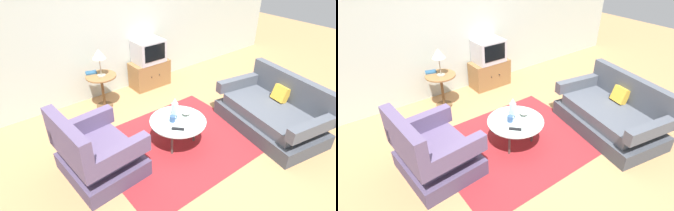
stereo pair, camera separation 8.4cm
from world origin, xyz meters
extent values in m
plane|color=#AD7F51|center=(0.00, 0.00, 0.00)|extent=(16.00, 16.00, 0.00)
cube|color=#B2BCB2|center=(0.00, 2.30, 1.35)|extent=(9.00, 0.12, 2.70)
cube|color=maroon|center=(-0.15, 0.14, 0.00)|extent=(2.34, 1.93, 0.00)
cube|color=#4B3E5C|center=(-1.32, 0.30, 0.12)|extent=(0.97, 1.06, 0.24)
cube|color=#5B4C70|center=(-1.32, 0.30, 0.33)|extent=(0.81, 0.77, 0.18)
cube|color=#5B4C70|center=(-1.70, 0.27, 0.69)|extent=(0.21, 1.00, 0.54)
cube|color=#5B4C70|center=(-1.29, -0.13, 0.54)|extent=(0.91, 0.21, 0.24)
cube|color=#5B4C70|center=(-1.35, 0.72, 0.54)|extent=(0.91, 0.21, 0.24)
cube|color=#3E424B|center=(1.26, -0.48, 0.12)|extent=(1.24, 1.82, 0.24)
cube|color=#4C515B|center=(1.26, -0.48, 0.33)|extent=(1.06, 1.52, 0.18)
cube|color=#4C515B|center=(1.66, -0.56, 0.65)|extent=(0.44, 1.67, 0.45)
cube|color=#4C515B|center=(1.40, 0.27, 0.52)|extent=(0.97, 0.31, 0.19)
cube|color=#4C515B|center=(1.12, -1.24, 0.52)|extent=(0.97, 0.31, 0.19)
cube|color=gold|center=(1.55, -0.43, 0.54)|extent=(0.23, 0.28, 0.27)
cylinder|color=#B2C6C1|center=(-0.15, 0.14, 0.41)|extent=(0.84, 0.84, 0.02)
cylinder|color=#4C4742|center=(-0.13, 0.40, 0.20)|extent=(0.04, 0.04, 0.40)
cylinder|color=#4C4742|center=(-0.37, 0.00, 0.20)|extent=(0.04, 0.04, 0.40)
cylinder|color=#4C4742|center=(0.08, 0.02, 0.20)|extent=(0.04, 0.04, 0.40)
cylinder|color=olive|center=(-0.54, 1.81, 0.62)|extent=(0.54, 0.54, 0.02)
cylinder|color=brown|center=(-0.54, 1.81, 0.30)|extent=(0.05, 0.05, 0.61)
cylinder|color=brown|center=(-0.54, 1.81, 0.01)|extent=(0.30, 0.30, 0.02)
cube|color=olive|center=(0.62, 2.00, 0.27)|extent=(0.80, 0.42, 0.54)
sphere|color=black|center=(0.52, 1.78, 0.30)|extent=(0.02, 0.02, 0.02)
sphere|color=black|center=(0.72, 1.78, 0.30)|extent=(0.02, 0.02, 0.02)
cube|color=#B7B7BC|center=(0.62, 2.01, 0.77)|extent=(0.59, 0.45, 0.45)
cube|color=black|center=(0.62, 1.78, 0.79)|extent=(0.47, 0.01, 0.32)
cylinder|color=#9E937A|center=(-0.53, 1.79, 0.64)|extent=(0.15, 0.15, 0.02)
cylinder|color=#9E937A|center=(-0.53, 1.79, 0.81)|extent=(0.02, 0.02, 0.31)
cone|color=beige|center=(-0.53, 1.79, 1.04)|extent=(0.23, 0.23, 0.17)
cylinder|color=silver|center=(-0.10, 0.27, 0.52)|extent=(0.10, 0.10, 0.21)
cone|color=silver|center=(-0.10, 0.27, 0.67)|extent=(0.09, 0.09, 0.09)
cylinder|color=#335184|center=(-0.23, 0.17, 0.46)|extent=(0.08, 0.08, 0.09)
torus|color=#335184|center=(-0.17, 0.17, 0.46)|extent=(0.06, 0.01, 0.06)
cone|color=silver|center=(0.03, 0.17, 0.45)|extent=(0.13, 0.13, 0.06)
cube|color=black|center=(-0.29, -0.03, 0.43)|extent=(0.16, 0.16, 0.02)
cube|color=#B2B2B7|center=(-0.08, 0.01, 0.43)|extent=(0.18, 0.08, 0.02)
cube|color=navy|center=(-0.63, 2.00, 0.64)|extent=(0.22, 0.18, 0.02)
camera|label=1|loc=(-2.33, -2.43, 2.74)|focal=29.77mm
camera|label=2|loc=(-2.27, -2.48, 2.74)|focal=29.77mm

